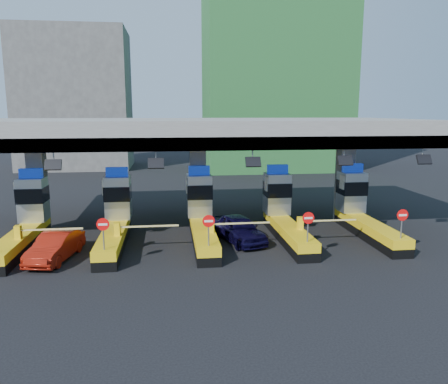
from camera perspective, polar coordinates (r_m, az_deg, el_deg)
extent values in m
plane|color=black|center=(26.24, -2.92, -6.10)|extent=(120.00, 120.00, 0.00)
cube|color=slate|center=(28.18, -3.50, 7.95)|extent=(28.00, 12.00, 1.50)
cube|color=#4C4C49|center=(22.53, -2.53, 6.31)|extent=(28.00, 0.60, 0.70)
cube|color=slate|center=(29.63, -23.10, 0.44)|extent=(1.00, 1.00, 5.50)
cube|color=slate|center=(28.54, -3.42, 0.91)|extent=(1.00, 1.00, 5.50)
cube|color=slate|center=(30.85, 15.45, 1.27)|extent=(1.00, 1.00, 5.50)
cylinder|color=slate|center=(23.20, -21.36, 4.24)|extent=(0.06, 0.06, 0.50)
cube|color=black|center=(23.05, -21.43, 3.32)|extent=(0.80, 0.38, 0.54)
cylinder|color=slate|center=(22.51, -8.90, 4.66)|extent=(0.06, 0.06, 0.50)
cube|color=black|center=(22.35, -8.88, 3.72)|extent=(0.80, 0.38, 0.54)
cylinder|color=slate|center=(22.91, 3.74, 4.87)|extent=(0.06, 0.06, 0.50)
cube|color=black|center=(22.76, 3.83, 3.94)|extent=(0.80, 0.38, 0.54)
cylinder|color=slate|center=(24.36, 15.41, 4.85)|extent=(0.06, 0.06, 0.50)
cube|color=black|center=(24.21, 15.55, 3.97)|extent=(0.80, 0.38, 0.54)
cylinder|color=slate|center=(26.41, 24.50, 4.69)|extent=(0.06, 0.06, 0.50)
cube|color=black|center=(26.28, 24.67, 3.88)|extent=(0.80, 0.38, 0.54)
cube|color=black|center=(26.44, -25.04, -6.41)|extent=(1.20, 8.00, 0.50)
cube|color=#E5B70C|center=(26.31, -25.13, -5.36)|extent=(1.20, 8.00, 0.50)
cube|color=#9EA3A8|center=(28.58, -23.68, -0.86)|extent=(1.50, 1.50, 2.60)
cube|color=black|center=(28.51, -23.73, -0.28)|extent=(1.56, 1.56, 0.90)
cube|color=#0C2DBF|center=(28.33, -23.91, 2.27)|extent=(1.30, 0.35, 0.55)
cube|color=white|center=(28.42, -25.49, 0.37)|extent=(0.06, 0.70, 0.90)
cube|color=#E5B70C|center=(24.95, -25.30, -4.78)|extent=(0.30, 0.35, 0.70)
cube|color=white|center=(24.46, -21.63, -4.55)|extent=(3.20, 0.08, 0.08)
cube|color=black|center=(25.35, -14.16, -6.43)|extent=(1.20, 8.00, 0.50)
cube|color=#E5B70C|center=(25.21, -14.21, -5.34)|extent=(1.20, 8.00, 0.50)
cube|color=#9EA3A8|center=(27.57, -13.67, -0.66)|extent=(1.50, 1.50, 2.60)
cube|color=black|center=(27.49, -13.70, -0.05)|extent=(1.56, 1.56, 0.90)
cube|color=#0C2DBF|center=(27.32, -13.81, 2.59)|extent=(1.30, 0.35, 0.55)
cube|color=white|center=(27.26, -15.47, 0.63)|extent=(0.06, 0.70, 0.90)
cylinder|color=slate|center=(21.54, -15.46, -5.62)|extent=(0.07, 0.07, 1.30)
cylinder|color=red|center=(21.35, -15.54, -4.09)|extent=(0.60, 0.04, 0.60)
cube|color=white|center=(21.33, -15.55, -4.11)|extent=(0.42, 0.02, 0.10)
cube|color=#E5B70C|center=(23.86, -13.78, -4.72)|extent=(0.30, 0.35, 0.70)
cube|color=white|center=(23.70, -9.82, -4.42)|extent=(3.20, 0.08, 0.08)
cube|color=black|center=(25.22, -2.75, -6.20)|extent=(1.20, 8.00, 0.50)
cube|color=#E5B70C|center=(25.08, -2.76, -5.11)|extent=(1.20, 8.00, 0.50)
cube|color=#9EA3A8|center=(27.45, -3.24, -0.43)|extent=(1.50, 1.50, 2.60)
cube|color=black|center=(27.37, -3.25, 0.18)|extent=(1.56, 1.56, 0.90)
cube|color=#0C2DBF|center=(27.19, -3.28, 2.85)|extent=(1.30, 0.35, 0.55)
cube|color=white|center=(26.98, -4.91, 0.88)|extent=(0.06, 0.70, 0.90)
cylinder|color=slate|center=(21.38, -2.02, -5.35)|extent=(0.07, 0.07, 1.30)
cylinder|color=red|center=(21.20, -2.03, -3.81)|extent=(0.60, 0.04, 0.60)
cube|color=white|center=(21.17, -2.02, -3.83)|extent=(0.42, 0.02, 0.10)
cube|color=#E5B70C|center=(23.80, -1.70, -4.46)|extent=(0.30, 0.35, 0.70)
cube|color=white|center=(23.98, 2.23, -4.10)|extent=(3.20, 0.08, 0.08)
cube|color=black|center=(26.06, 8.33, -5.75)|extent=(1.20, 8.00, 0.50)
cube|color=#E5B70C|center=(25.93, 8.36, -4.69)|extent=(1.20, 8.00, 0.50)
cube|color=#9EA3A8|center=(28.22, 6.93, -0.18)|extent=(1.50, 1.50, 2.60)
cube|color=black|center=(28.15, 6.96, 0.41)|extent=(1.56, 1.56, 0.90)
cube|color=#0C2DBF|center=(27.98, 7.01, 3.00)|extent=(1.30, 0.35, 0.55)
cube|color=white|center=(27.63, 5.51, 1.09)|extent=(0.06, 0.70, 0.90)
cylinder|color=slate|center=(22.37, 10.88, -4.82)|extent=(0.07, 0.07, 1.30)
cylinder|color=red|center=(22.19, 10.96, -3.35)|extent=(0.60, 0.04, 0.60)
cube|color=white|center=(22.17, 10.98, -3.36)|extent=(0.42, 0.02, 0.10)
cube|color=#E5B70C|center=(24.76, 9.92, -4.02)|extent=(0.30, 0.35, 0.70)
cube|color=white|center=(25.26, 13.52, -3.63)|extent=(3.20, 0.08, 0.08)
cube|color=black|center=(27.79, 18.36, -5.15)|extent=(1.20, 8.00, 0.50)
cube|color=#E5B70C|center=(27.67, 18.42, -4.16)|extent=(1.20, 8.00, 0.50)
cube|color=#9EA3A8|center=(29.83, 16.29, 0.04)|extent=(1.50, 1.50, 2.60)
cube|color=black|center=(29.76, 16.34, 0.61)|extent=(1.56, 1.56, 0.90)
cube|color=#0C2DBF|center=(29.60, 16.45, 3.05)|extent=(1.30, 0.35, 0.55)
cube|color=white|center=(29.13, 15.15, 1.26)|extent=(0.06, 0.70, 0.90)
cylinder|color=slate|center=(24.37, 22.17, -4.16)|extent=(0.07, 0.07, 1.30)
cylinder|color=red|center=(24.21, 22.30, -2.80)|extent=(0.60, 0.04, 0.60)
cube|color=white|center=(24.18, 22.33, -2.81)|extent=(0.42, 0.02, 0.10)
cube|color=#E5B70C|center=(26.64, 20.28, -3.49)|extent=(0.30, 0.35, 0.70)
cube|color=white|center=(27.42, 23.36, -3.11)|extent=(3.20, 0.08, 0.08)
cube|color=#1E5926|center=(59.11, 6.66, 16.72)|extent=(18.00, 12.00, 28.00)
cube|color=#4C4C49|center=(62.31, -18.84, 11.31)|extent=(14.00, 10.00, 18.00)
imported|color=black|center=(25.45, 1.99, -4.82)|extent=(3.07, 4.87, 1.54)
imported|color=maroon|center=(23.98, -21.17, -6.67)|extent=(2.31, 4.48, 1.41)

